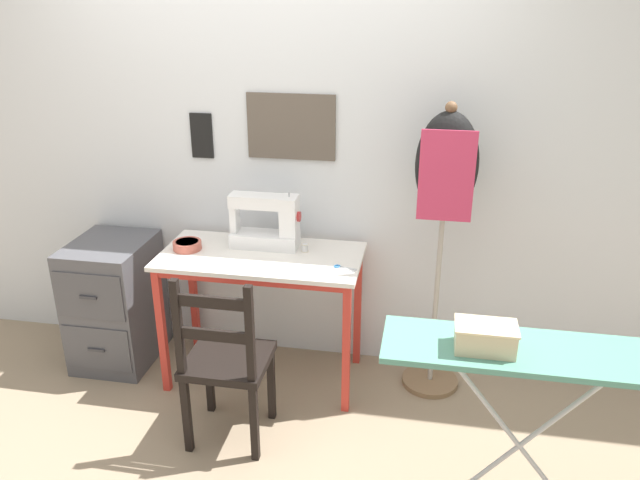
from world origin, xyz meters
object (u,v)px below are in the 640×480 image
scissors (342,267)px  ironing_board (532,361)px  sewing_machine (269,223)px  storage_box (485,337)px  filing_cabinet (115,302)px  thread_spool_near_machine (305,248)px  dress_form (445,185)px  wooden_chair (226,363)px  fabric_bowl (187,245)px

scissors → ironing_board: 1.17m
sewing_machine → storage_box: 1.52m
storage_box → filing_cabinet: bearing=154.9°
thread_spool_near_machine → dress_form: 0.83m
dress_form → ironing_board: size_ratio=1.44×
wooden_chair → ironing_board: wooden_chair is taller
fabric_bowl → dress_form: 1.44m
dress_form → filing_cabinet: bearing=-178.2°
scissors → ironing_board: (0.85, -0.80, 0.04)m
fabric_bowl → storage_box: size_ratio=0.68×
sewing_machine → fabric_bowl: size_ratio=2.50×
scissors → filing_cabinet: scissors is taller
sewing_machine → ironing_board: bearing=-38.0°
thread_spool_near_machine → scissors: bearing=-37.4°
fabric_bowl → storage_box: 1.80m
sewing_machine → dress_form: dress_form is taller
scissors → storage_box: bearing=-51.5°
thread_spool_near_machine → dress_form: dress_form is taller
filing_cabinet → storage_box: 2.32m
sewing_machine → wooden_chair: sewing_machine is taller
fabric_bowl → dress_form: (1.38, 0.10, 0.40)m
ironing_board → sewing_machine: bearing=142.0°
scissors → dress_form: bearing=20.3°
thread_spool_near_machine → ironing_board: (1.08, -0.98, 0.02)m
filing_cabinet → dress_form: (1.88, 0.06, 0.82)m
wooden_chair → ironing_board: bearing=-14.0°
thread_spool_near_machine → dress_form: size_ratio=0.03×
ironing_board → scissors: bearing=136.6°
dress_form → ironing_board: 1.11m
fabric_bowl → thread_spool_near_machine: bearing=7.7°
thread_spool_near_machine → ironing_board: ironing_board is taller
scissors → filing_cabinet: (-1.38, 0.12, -0.40)m
sewing_machine → scissors: size_ratio=3.13×
fabric_bowl → scissors: bearing=-5.7°
scissors → wooden_chair: bearing=-136.5°
scissors → wooden_chair: 0.76m
dress_form → storage_box: dress_form is taller
wooden_chair → dress_form: 1.41m
wooden_chair → storage_box: (1.15, -0.37, 0.49)m
sewing_machine → storage_box: size_ratio=1.71×
thread_spool_near_machine → filing_cabinet: thread_spool_near_machine is taller
thread_spool_near_machine → dress_form: (0.73, 0.01, 0.40)m
thread_spool_near_machine → filing_cabinet: size_ratio=0.06×
sewing_machine → dress_form: bearing=-1.3°
dress_form → ironing_board: (0.35, -0.99, -0.38)m
storage_box → sewing_machine: bearing=136.7°
thread_spool_near_machine → wooden_chair: 0.78m
sewing_machine → fabric_bowl: 0.47m
fabric_bowl → filing_cabinet: fabric_bowl is taller
fabric_bowl → wooden_chair: bearing=-55.1°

